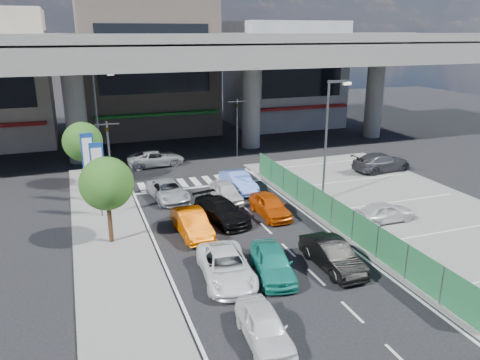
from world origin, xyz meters
name	(u,v)px	position (x,y,z in m)	size (l,w,h in m)	color
ground	(260,255)	(0.00, 0.00, 0.00)	(120.00, 120.00, 0.00)	black
parking_lot	(411,213)	(11.00, 2.00, 0.03)	(12.00, 28.00, 0.06)	slate
sidewalk_left	(112,242)	(-7.00, 4.00, 0.06)	(4.00, 30.00, 0.12)	slate
fence_run	(341,218)	(5.30, 1.00, 0.90)	(0.16, 22.00, 1.80)	#216037
expressway	(166,57)	(0.00, 22.00, 8.76)	(64.00, 14.00, 10.75)	slate
building_center	(147,64)	(0.00, 32.97, 7.49)	(14.00, 10.90, 15.00)	gray
building_east	(283,74)	(16.00, 31.97, 5.99)	(12.00, 10.90, 12.00)	gray
traffic_light_left	(108,140)	(-6.20, 12.00, 3.94)	(1.60, 1.24, 5.20)	#595B60
traffic_light_right	(237,113)	(5.50, 19.00, 3.94)	(1.60, 1.24, 5.20)	#595B60
street_lamp_right	(329,131)	(7.17, 6.00, 4.77)	(1.65, 0.22, 8.00)	#595B60
street_lamp_left	(99,114)	(-6.33, 18.00, 4.77)	(1.65, 0.22, 8.00)	#595B60
signboard_near	(98,170)	(-7.20, 7.99, 3.06)	(0.80, 0.14, 4.70)	#595B60
signboard_far	(88,158)	(-7.60, 10.99, 3.06)	(0.80, 0.14, 4.70)	#595B60
tree_near	(107,184)	(-7.00, 4.00, 3.39)	(2.80, 2.80, 4.80)	#382314
tree_far	(83,142)	(-7.80, 14.50, 3.39)	(2.80, 2.80, 4.80)	#382314
van_white_back_left	(264,327)	(-2.51, -6.51, 0.63)	(1.48, 3.68, 1.25)	white
sedan_white_mid_left	(226,266)	(-2.40, -1.73, 0.65)	(2.17, 4.70, 1.31)	white
taxi_teal_mid	(273,262)	(-0.26, -2.16, 0.69)	(1.63, 4.05, 1.38)	teal
hatch_black_mid_right	(332,255)	(2.72, -2.46, 0.69)	(1.46, 4.19, 1.38)	black
taxi_orange_left	(192,223)	(-2.64, 3.60, 0.69)	(1.46, 4.19, 1.38)	#CC4F00
sedan_black_mid	(222,211)	(-0.48, 4.93, 0.66)	(1.86, 4.57, 1.33)	black
taxi_orange_right	(270,206)	(2.59, 4.72, 0.67)	(1.58, 3.93, 1.34)	#C74607
wagon_silver_front_left	(168,191)	(-2.75, 9.80, 0.62)	(2.05, 4.44, 1.23)	#A6A8AE
sedan_white_front_mid	(226,192)	(0.88, 8.15, 0.64)	(1.51, 3.76, 1.28)	silver
kei_truck_front_right	(238,181)	(2.36, 9.89, 0.69)	(1.46, 4.19, 1.38)	#5F82E1
crossing_wagon_silver	(156,158)	(-2.01, 18.37, 0.66)	(2.18, 4.72, 1.31)	#96999D
parked_sedan_white	(385,212)	(8.57, 1.44, 0.68)	(1.46, 3.62, 1.23)	silver
parked_sedan_dgrey	(382,162)	(14.89, 10.44, 0.79)	(2.04, 5.03, 1.46)	#303035
traffic_cone	(307,200)	(5.60, 5.54, 0.37)	(0.32, 0.32, 0.62)	#F7470D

